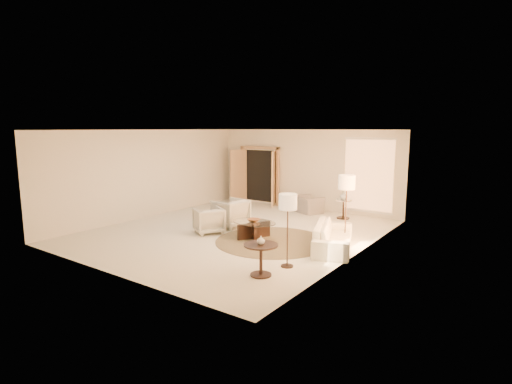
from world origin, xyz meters
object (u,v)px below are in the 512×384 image
Objects in this scene: accent_chair at (308,202)px; floor_lamp_near at (347,185)px; coffee_table at (254,228)px; bowl at (254,220)px; end_table at (261,254)px; armchair_right at (209,219)px; floor_lamp_far at (288,205)px; end_vase at (261,240)px; sofa at (333,236)px; side_table at (343,207)px; armchair_left at (230,212)px; side_vase at (344,196)px.

floor_lamp_near reaches higher than accent_chair.
bowl is at bearing -90.00° from coffee_table.
end_table is at bearing -51.51° from bowl.
armchair_right reaches higher than accent_chair.
coffee_table is at bearing 143.36° from floor_lamp_far.
floor_lamp_far is at bearing -36.64° from bowl.
accent_chair is 6.12m from end_vase.
sofa is 12.66× the size of end_vase.
floor_lamp_near is at bearing -66.12° from side_table.
bowl is at bearing 128.49° from end_vase.
coffee_table is 2.24× the size of side_table.
sofa is 2.76× the size of armchair_right.
end_vase reaches higher than coffee_table.
floor_lamp_far is at bearing -96.47° from floor_lamp_near.
end_vase is at bearing 150.37° from sofa.
coffee_table is at bearing 128.49° from end_table.
coffee_table is 2.48m from floor_lamp_far.
floor_lamp_near is at bearing 83.53° from floor_lamp_far.
end_table is (1.65, -2.08, 0.15)m from coffee_table.
sofa is 3.38m from armchair_left.
accent_chair reaches higher than bowl.
armchair_left is at bearing -128.28° from side_table.
accent_chair is 6.11m from end_table.
sofa is 1.32m from floor_lamp_near.
end_table is 0.28m from end_vase.
armchair_left is 3.68m from side_table.
end_table is at bearing 150.37° from sofa.
floor_lamp_near is (3.39, 0.38, 1.01)m from armchair_left.
floor_lamp_far is (-0.27, -2.38, -0.15)m from floor_lamp_near.
side_vase reaches higher than sofa.
bowl is at bearing -105.27° from side_table.
floor_lamp_far reaches higher than side_table.
end_table reaches higher than coffee_table.
coffee_table is 0.81× the size of floor_lamp_near.
sofa is at bearing 80.72° from end_vase.
end_vase is (2.96, -2.73, 0.27)m from armchair_left.
floor_lamp_near is at bearing 26.32° from bowl.
armchair_left is (-3.37, 0.27, 0.14)m from sofa.
end_table is 2.57× the size of side_vase.
sofa is 1.23× the size of floor_lamp_near.
side_table is at bearing -179.74° from armchair_right.
side_table is at bearing 113.88° from floor_lamp_near.
armchair_right is 4.05m from accent_chair.
coffee_table is (1.31, -0.65, -0.16)m from armchair_left.
armchair_left reaches higher than end_table.
side_vase is (-1.11, 2.51, -0.71)m from floor_lamp_near.
armchair_left is at bearing 137.35° from end_table.
accent_chair is at bearing 173.66° from side_vase.
side_table reaches higher than bowl.
floor_lamp_near is 10.30× the size of end_vase.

